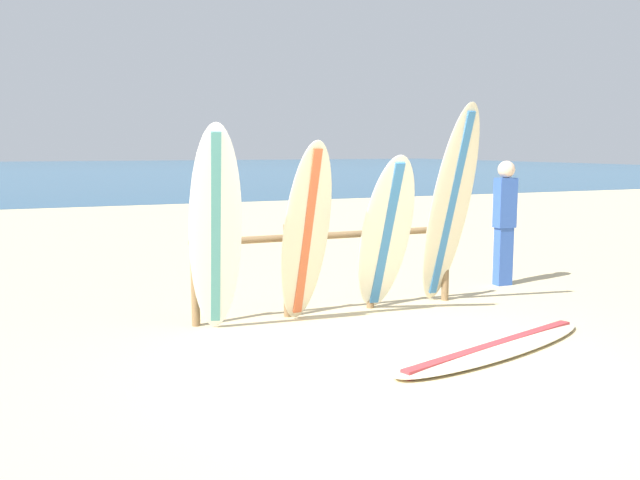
{
  "coord_description": "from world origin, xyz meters",
  "views": [
    {
      "loc": [
        -2.83,
        -4.98,
        1.9
      ],
      "look_at": [
        0.29,
        2.36,
        0.81
      ],
      "focal_mm": 38.06,
      "sensor_mm": 36.0,
      "label": 1
    }
  ],
  "objects_px": {
    "surfboard_rack": "(330,255)",
    "surfboard_leaning_center_left": "(386,236)",
    "surfboard_leaning_far_left": "(216,230)",
    "surfboard_leaning_left": "(306,233)",
    "surfboard_leaning_center": "(450,207)",
    "surfboard_lying_on_sand": "(495,347)",
    "beachgoer_standing": "(505,217)"
  },
  "relations": [
    {
      "from": "surfboard_rack",
      "to": "surfboard_lying_on_sand",
      "type": "relative_size",
      "value": 1.18
    },
    {
      "from": "surfboard_rack",
      "to": "surfboard_leaning_far_left",
      "type": "height_order",
      "value": "surfboard_leaning_far_left"
    },
    {
      "from": "surfboard_leaning_far_left",
      "to": "surfboard_leaning_center",
      "type": "bearing_deg",
      "value": 2.32
    },
    {
      "from": "surfboard_leaning_left",
      "to": "surfboard_leaning_center_left",
      "type": "bearing_deg",
      "value": -1.09
    },
    {
      "from": "surfboard_lying_on_sand",
      "to": "beachgoer_standing",
      "type": "relative_size",
      "value": 1.61
    },
    {
      "from": "surfboard_leaning_center_left",
      "to": "surfboard_leaning_center",
      "type": "distance_m",
      "value": 0.96
    },
    {
      "from": "surfboard_leaning_left",
      "to": "surfboard_lying_on_sand",
      "type": "distance_m",
      "value": 2.26
    },
    {
      "from": "surfboard_leaning_center",
      "to": "surfboard_lying_on_sand",
      "type": "height_order",
      "value": "surfboard_leaning_center"
    },
    {
      "from": "surfboard_leaning_center",
      "to": "surfboard_lying_on_sand",
      "type": "distance_m",
      "value": 2.14
    },
    {
      "from": "surfboard_leaning_far_left",
      "to": "surfboard_leaning_center",
      "type": "xyz_separation_m",
      "value": [
        2.86,
        0.12,
        0.13
      ]
    },
    {
      "from": "surfboard_rack",
      "to": "surfboard_leaning_center_left",
      "type": "bearing_deg",
      "value": -39.24
    },
    {
      "from": "surfboard_leaning_center",
      "to": "surfboard_rack",
      "type": "bearing_deg",
      "value": 167.64
    },
    {
      "from": "surfboard_leaning_left",
      "to": "surfboard_leaning_center_left",
      "type": "xyz_separation_m",
      "value": [
        0.95,
        -0.02,
        -0.07
      ]
    },
    {
      "from": "surfboard_leaning_center",
      "to": "beachgoer_standing",
      "type": "bearing_deg",
      "value": 29.16
    },
    {
      "from": "surfboard_rack",
      "to": "beachgoer_standing",
      "type": "bearing_deg",
      "value": 9.83
    },
    {
      "from": "surfboard_leaning_left",
      "to": "surfboard_leaning_center",
      "type": "distance_m",
      "value": 1.88
    },
    {
      "from": "surfboard_leaning_far_left",
      "to": "surfboard_leaning_center_left",
      "type": "xyz_separation_m",
      "value": [
        1.95,
        0.02,
        -0.15
      ]
    },
    {
      "from": "surfboard_leaning_left",
      "to": "beachgoer_standing",
      "type": "bearing_deg",
      "value": 14.95
    },
    {
      "from": "surfboard_leaning_left",
      "to": "surfboard_leaning_center",
      "type": "bearing_deg",
      "value": 2.45
    },
    {
      "from": "surfboard_leaning_far_left",
      "to": "beachgoer_standing",
      "type": "relative_size",
      "value": 1.25
    },
    {
      "from": "surfboard_rack",
      "to": "surfboard_leaning_center_left",
      "type": "height_order",
      "value": "surfboard_leaning_center_left"
    },
    {
      "from": "surfboard_leaning_center_left",
      "to": "beachgoer_standing",
      "type": "bearing_deg",
      "value": 20.97
    },
    {
      "from": "surfboard_rack",
      "to": "beachgoer_standing",
      "type": "xyz_separation_m",
      "value": [
        2.84,
        0.49,
        0.28
      ]
    },
    {
      "from": "surfboard_leaning_left",
      "to": "surfboard_leaning_center",
      "type": "xyz_separation_m",
      "value": [
        1.86,
        0.08,
        0.21
      ]
    },
    {
      "from": "surfboard_leaning_far_left",
      "to": "surfboard_leaning_center",
      "type": "height_order",
      "value": "surfboard_leaning_center"
    },
    {
      "from": "surfboard_leaning_far_left",
      "to": "surfboard_leaning_center_left",
      "type": "distance_m",
      "value": 1.95
    },
    {
      "from": "surfboard_leaning_far_left",
      "to": "surfboard_lying_on_sand",
      "type": "height_order",
      "value": "surfboard_leaning_far_left"
    },
    {
      "from": "surfboard_rack",
      "to": "surfboard_leaning_center",
      "type": "relative_size",
      "value": 1.35
    },
    {
      "from": "surfboard_lying_on_sand",
      "to": "surfboard_leaning_far_left",
      "type": "bearing_deg",
      "value": 145.29
    },
    {
      "from": "surfboard_leaning_far_left",
      "to": "surfboard_leaning_left",
      "type": "height_order",
      "value": "surfboard_leaning_far_left"
    },
    {
      "from": "surfboard_leaning_center_left",
      "to": "beachgoer_standing",
      "type": "relative_size",
      "value": 1.07
    },
    {
      "from": "surfboard_rack",
      "to": "surfboard_leaning_center",
      "type": "height_order",
      "value": "surfboard_leaning_center"
    }
  ]
}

